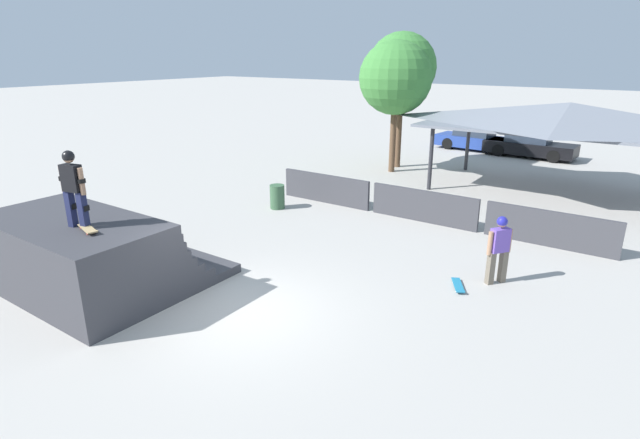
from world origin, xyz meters
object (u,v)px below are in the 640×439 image
(skateboard_on_ground, at_px, (458,286))
(trash_bin, at_px, (277,197))
(skateboard_on_deck, at_px, (88,229))
(bystander_walking, at_px, (499,244))
(parked_car_black, at_px, (529,146))
(tree_beside_pavilion, at_px, (402,68))
(parked_car_blue, at_px, (475,139))
(tree_far_back, at_px, (396,78))
(skater_on_deck, at_px, (73,184))

(skateboard_on_ground, xyz_separation_m, trash_bin, (-7.56, 2.50, 0.37))
(skateboard_on_ground, distance_m, trash_bin, 7.97)
(skateboard_on_deck, height_order, bystander_walking, skateboard_on_deck)
(trash_bin, relative_size, parked_car_black, 0.18)
(bystander_walking, xyz_separation_m, tree_beside_pavilion, (-7.76, 10.32, 3.62))
(skateboard_on_deck, height_order, tree_beside_pavilion, tree_beside_pavilion)
(tree_beside_pavilion, distance_m, parked_car_black, 8.69)
(tree_beside_pavilion, distance_m, parked_car_blue, 7.80)
(tree_far_back, height_order, parked_car_black, tree_far_back)
(bystander_walking, distance_m, skateboard_on_ground, 1.38)
(skater_on_deck, height_order, bystander_walking, skater_on_deck)
(skateboard_on_deck, xyz_separation_m, tree_far_back, (-0.79, 15.42, 2.38))
(tree_far_back, bearing_deg, tree_beside_pavilion, 102.64)
(parked_car_blue, height_order, parked_car_black, same)
(parked_car_black, bearing_deg, trash_bin, -106.57)
(bystander_walking, height_order, parked_car_blue, bystander_walking)
(skater_on_deck, xyz_separation_m, tree_far_back, (-0.40, 15.37, 1.50))
(skateboard_on_deck, distance_m, trash_bin, 8.13)
(skateboard_on_ground, height_order, parked_car_black, parked_car_black)
(skateboard_on_deck, relative_size, skateboard_on_ground, 0.98)
(bystander_walking, relative_size, parked_car_black, 0.37)
(tree_far_back, xyz_separation_m, trash_bin, (-0.67, -7.54, -3.78))
(skateboard_on_ground, xyz_separation_m, tree_far_back, (-6.89, 10.04, 4.15))
(skateboard_on_ground, bearing_deg, tree_far_back, -174.35)
(bystander_walking, xyz_separation_m, tree_far_back, (-7.52, 9.24, 3.22))
(bystander_walking, relative_size, tree_beside_pavilion, 0.27)
(tree_far_back, xyz_separation_m, parked_car_black, (4.42, 7.22, -3.60))
(tree_beside_pavilion, bearing_deg, skateboard_on_ground, -57.31)
(skater_on_deck, distance_m, skateboard_on_deck, 0.97)
(tree_far_back, distance_m, parked_car_blue, 8.50)
(trash_bin, height_order, parked_car_blue, parked_car_blue)
(skateboard_on_deck, distance_m, parked_car_blue, 23.03)
(skateboard_on_ground, distance_m, parked_car_blue, 18.45)
(parked_car_black, bearing_deg, tree_beside_pavilion, -124.76)
(skater_on_deck, bearing_deg, parked_car_black, 68.57)
(skateboard_on_deck, xyz_separation_m, trash_bin, (-1.47, 7.88, -1.40))
(skateboard_on_deck, distance_m, parked_car_black, 22.95)
(skater_on_deck, bearing_deg, tree_far_back, 80.15)
(tree_beside_pavilion, distance_m, trash_bin, 9.59)
(parked_car_black, bearing_deg, tree_far_back, -119.02)
(tree_beside_pavilion, xyz_separation_m, parked_car_blue, (1.64, 6.49, -4.01))
(skater_on_deck, distance_m, skateboard_on_ground, 8.81)
(skater_on_deck, xyz_separation_m, bystander_walking, (7.12, 6.13, -1.72))
(skateboard_on_ground, bearing_deg, skater_on_deck, -79.40)
(tree_far_back, height_order, parked_car_blue, tree_far_back)
(skateboard_on_ground, height_order, tree_far_back, tree_far_back)
(skateboard_on_deck, xyz_separation_m, parked_car_black, (3.63, 22.63, -1.22))
(tree_far_back, height_order, trash_bin, tree_far_back)
(skater_on_deck, height_order, parked_car_black, skater_on_deck)
(tree_beside_pavilion, relative_size, trash_bin, 7.31)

